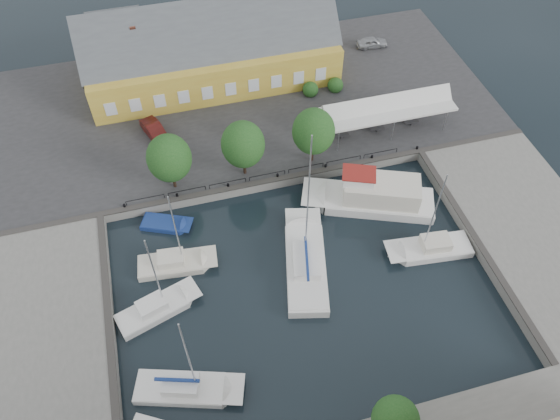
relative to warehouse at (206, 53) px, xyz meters
name	(u,v)px	position (x,y,z in m)	size (l,w,h in m)	color
ground	(298,271)	(2.60, -28.36, -4.43)	(140.00, 140.00, 0.00)	black
north_quay	(241,105)	(2.60, -5.36, -3.93)	(56.00, 26.00, 1.00)	#2D2D30
west_quay	(37,350)	(-19.40, -30.36, -3.93)	(12.00, 24.00, 1.00)	slate
east_quay	(533,233)	(24.60, -30.36, -3.93)	(12.00, 24.00, 1.00)	slate
quay_edge_fittings	(284,223)	(2.62, -23.61, -3.37)	(56.00, 24.72, 0.40)	#383533
warehouse	(206,53)	(0.00, 0.00, 0.00)	(28.56, 14.00, 9.55)	gold
tent_canopy	(388,109)	(16.60, -13.86, -0.74)	(14.00, 4.00, 2.83)	silver
quay_trees	(243,144)	(0.60, -16.36, 0.45)	(18.20, 4.20, 6.30)	black
car_silver	(372,42)	(20.89, 0.90, -2.77)	(1.56, 3.87, 1.32)	#A9ACB1
car_red	(155,131)	(-7.31, -8.64, -2.68)	(1.58, 4.54, 1.50)	#4F1412
center_sailboat	(306,264)	(3.41, -28.01, -4.07)	(5.90, 11.64, 15.13)	white
trawler	(373,197)	(11.79, -22.81, -3.41)	(13.11, 8.23, 5.00)	white
east_boat_b	(430,249)	(14.79, -29.42, -4.17)	(8.07, 3.38, 10.78)	white
west_boat_b	(176,264)	(-7.72, -24.99, -4.17)	(7.24, 3.10, 9.81)	silver
west_boat_c	(157,309)	(-9.87, -29.11, -4.17)	(7.48, 4.38, 9.92)	white
west_boat_d	(187,389)	(-8.55, -36.53, -4.16)	(8.54, 4.86, 11.11)	white
launch_nw	(166,225)	(-7.94, -20.15, -4.34)	(5.09, 3.64, 0.88)	navy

